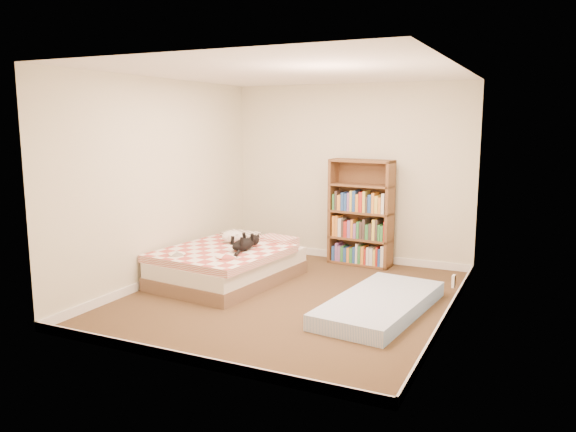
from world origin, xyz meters
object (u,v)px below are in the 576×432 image
at_px(floor_mattress, 380,304).
at_px(black_cat, 245,244).
at_px(bookshelf, 361,226).
at_px(bed, 230,264).
at_px(white_dog, 233,237).

relative_size(floor_mattress, black_cat, 2.52).
distance_m(bookshelf, black_cat, 1.82).
bearing_deg(floor_mattress, bed, 177.20).
relative_size(floor_mattress, white_dog, 4.96).
xyz_separation_m(floor_mattress, black_cat, (-1.80, 0.30, 0.42)).
relative_size(bed, floor_mattress, 1.06).
relative_size(bed, white_dog, 5.27).
height_order(bed, floor_mattress, bed).
bearing_deg(white_dog, bed, -54.70).
relative_size(bookshelf, floor_mattress, 0.81).
xyz_separation_m(bookshelf, floor_mattress, (0.81, -1.84, -0.46)).
height_order(bookshelf, floor_mattress, bookshelf).
xyz_separation_m(bookshelf, black_cat, (-0.98, -1.54, -0.04)).
height_order(bed, black_cat, black_cat).
relative_size(black_cat, white_dog, 1.97).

